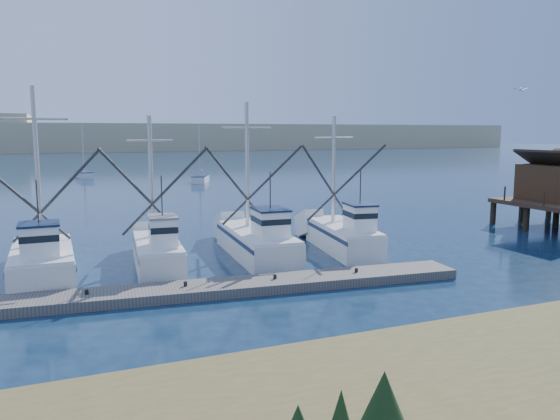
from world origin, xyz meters
The scene contains 7 objects.
ground centered at (0.00, 0.00, 0.00)m, with size 500.00×500.00×0.00m, color #0C1F36.
floating_dock centered at (-10.38, 5.77, 0.21)m, with size 31.52×2.10×0.42m, color #615D57.
dune_ridge centered at (0.00, 210.00, 5.00)m, with size 360.00×60.00×10.00m, color tan.
trawler_fleet centered at (-10.59, 10.69, 0.97)m, with size 30.21×8.76×9.13m.
sailboat_near centered at (6.36, 57.36, 0.50)m, with size 3.61×5.46×8.10m.
sailboat_far centered at (-8.24, 71.44, 0.50)m, with size 2.45×5.71×8.10m.
flying_gull centered at (12.15, 6.79, 9.34)m, with size 1.05×0.19×0.19m.
Camera 1 is at (-12.28, -16.98, 6.96)m, focal length 35.00 mm.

